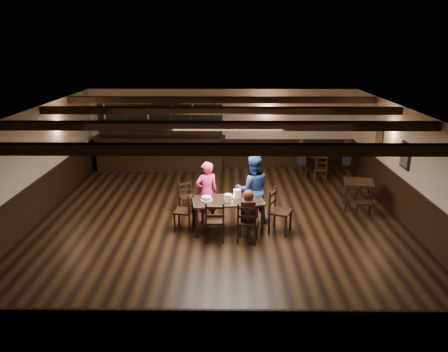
{
  "coord_description": "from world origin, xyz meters",
  "views": [
    {
      "loc": [
        0.19,
        -9.73,
        4.26
      ],
      "look_at": [
        0.09,
        0.2,
        1.16
      ],
      "focal_mm": 35.0,
      "sensor_mm": 36.0,
      "label": 1
    }
  ],
  "objects_px": {
    "dining_table": "(228,203)",
    "chair_near_right": "(247,220)",
    "cake": "(207,198)",
    "man_blue": "(252,189)",
    "woman_pink": "(207,192)",
    "chair_near_left": "(215,219)",
    "bar_counter": "(161,148)"
  },
  "relations": [
    {
      "from": "dining_table",
      "to": "chair_near_right",
      "type": "height_order",
      "value": "chair_near_right"
    },
    {
      "from": "cake",
      "to": "man_blue",
      "type": "bearing_deg",
      "value": 25.38
    },
    {
      "from": "woman_pink",
      "to": "man_blue",
      "type": "relative_size",
      "value": 0.9
    },
    {
      "from": "chair_near_right",
      "to": "dining_table",
      "type": "bearing_deg",
      "value": 121.54
    },
    {
      "from": "chair_near_left",
      "to": "bar_counter",
      "type": "distance_m",
      "value": 6.03
    },
    {
      "from": "cake",
      "to": "chair_near_right",
      "type": "bearing_deg",
      "value": -36.38
    },
    {
      "from": "chair_near_left",
      "to": "cake",
      "type": "xyz_separation_m",
      "value": [
        -0.2,
        0.6,
        0.25
      ]
    },
    {
      "from": "dining_table",
      "to": "man_blue",
      "type": "relative_size",
      "value": 1.01
    },
    {
      "from": "dining_table",
      "to": "chair_near_right",
      "type": "relative_size",
      "value": 1.81
    },
    {
      "from": "chair_near_left",
      "to": "dining_table",
      "type": "bearing_deg",
      "value": 65.93
    },
    {
      "from": "bar_counter",
      "to": "man_blue",
      "type": "bearing_deg",
      "value": -57.63
    },
    {
      "from": "woman_pink",
      "to": "cake",
      "type": "relative_size",
      "value": 5.46
    },
    {
      "from": "cake",
      "to": "bar_counter",
      "type": "xyz_separation_m",
      "value": [
        -1.82,
        5.08,
        -0.07
      ]
    },
    {
      "from": "chair_near_left",
      "to": "woman_pink",
      "type": "xyz_separation_m",
      "value": [
        -0.23,
        1.1,
        0.22
      ]
    },
    {
      "from": "chair_near_left",
      "to": "man_blue",
      "type": "xyz_separation_m",
      "value": [
        0.87,
        1.11,
        0.3
      ]
    },
    {
      "from": "woman_pink",
      "to": "dining_table",
      "type": "bearing_deg",
      "value": 113.88
    },
    {
      "from": "chair_near_right",
      "to": "man_blue",
      "type": "height_order",
      "value": "man_blue"
    },
    {
      "from": "dining_table",
      "to": "cake",
      "type": "relative_size",
      "value": 6.1
    },
    {
      "from": "dining_table",
      "to": "cake",
      "type": "height_order",
      "value": "cake"
    },
    {
      "from": "dining_table",
      "to": "bar_counter",
      "type": "height_order",
      "value": "bar_counter"
    },
    {
      "from": "chair_near_right",
      "to": "bar_counter",
      "type": "bearing_deg",
      "value": 115.41
    },
    {
      "from": "cake",
      "to": "bar_counter",
      "type": "bearing_deg",
      "value": 109.74
    },
    {
      "from": "man_blue",
      "to": "bar_counter",
      "type": "distance_m",
      "value": 5.41
    },
    {
      "from": "dining_table",
      "to": "chair_near_left",
      "type": "relative_size",
      "value": 1.83
    },
    {
      "from": "man_blue",
      "to": "cake",
      "type": "relative_size",
      "value": 6.03
    },
    {
      "from": "chair_near_left",
      "to": "man_blue",
      "type": "relative_size",
      "value": 0.55
    },
    {
      "from": "dining_table",
      "to": "bar_counter",
      "type": "relative_size",
      "value": 0.38
    },
    {
      "from": "dining_table",
      "to": "man_blue",
      "type": "bearing_deg",
      "value": 39.28
    },
    {
      "from": "man_blue",
      "to": "cake",
      "type": "distance_m",
      "value": 1.19
    },
    {
      "from": "woman_pink",
      "to": "bar_counter",
      "type": "relative_size",
      "value": 0.34
    },
    {
      "from": "chair_near_right",
      "to": "cake",
      "type": "xyz_separation_m",
      "value": [
        -0.91,
        0.67,
        0.24
      ]
    },
    {
      "from": "woman_pink",
      "to": "man_blue",
      "type": "bearing_deg",
      "value": 157.56
    }
  ]
}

